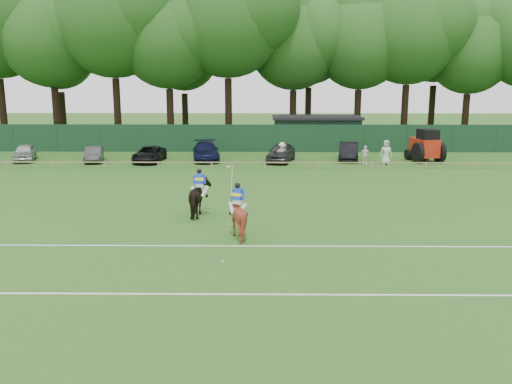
{
  "coord_description": "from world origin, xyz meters",
  "views": [
    {
      "loc": [
        0.78,
        -22.1,
        6.79
      ],
      "look_at": [
        0.5,
        3.0,
        1.4
      ],
      "focal_mm": 38.0,
      "sensor_mm": 36.0,
      "label": 1
    }
  ],
  "objects_px": {
    "horse_dark": "(200,198)",
    "polo_ball": "(223,261)",
    "estate_black": "(349,151)",
    "spectator_right": "(386,152)",
    "suv_black": "(149,154)",
    "spectator_mid": "(365,155)",
    "utility_shed": "(316,132)",
    "tractor": "(425,146)",
    "sedan_silver": "(25,153)",
    "hatch_grey": "(281,152)",
    "horse_chestnut": "(238,216)",
    "spectator_left": "(282,153)",
    "sedan_grey": "(94,154)",
    "sedan_navy": "(206,151)"
  },
  "relations": [
    {
      "from": "horse_dark",
      "to": "spectator_left",
      "type": "relative_size",
      "value": 1.31
    },
    {
      "from": "sedan_navy",
      "to": "tractor",
      "type": "relative_size",
      "value": 1.47
    },
    {
      "from": "spectator_mid",
      "to": "utility_shed",
      "type": "xyz_separation_m",
      "value": [
        -2.77,
        10.37,
        0.78
      ]
    },
    {
      "from": "horse_chestnut",
      "to": "spectator_mid",
      "type": "relative_size",
      "value": 1.24
    },
    {
      "from": "sedan_navy",
      "to": "spectator_mid",
      "type": "distance_m",
      "value": 12.82
    },
    {
      "from": "polo_ball",
      "to": "utility_shed",
      "type": "relative_size",
      "value": 0.01
    },
    {
      "from": "sedan_navy",
      "to": "spectator_right",
      "type": "bearing_deg",
      "value": -16.36
    },
    {
      "from": "suv_black",
      "to": "horse_chestnut",
      "type": "bearing_deg",
      "value": -67.57
    },
    {
      "from": "hatch_grey",
      "to": "spectator_mid",
      "type": "relative_size",
      "value": 2.94
    },
    {
      "from": "sedan_silver",
      "to": "utility_shed",
      "type": "height_order",
      "value": "utility_shed"
    },
    {
      "from": "tractor",
      "to": "spectator_mid",
      "type": "bearing_deg",
      "value": -172.91
    },
    {
      "from": "sedan_grey",
      "to": "tractor",
      "type": "xyz_separation_m",
      "value": [
        26.74,
        0.22,
        0.63
      ]
    },
    {
      "from": "horse_chestnut",
      "to": "estate_black",
      "type": "distance_m",
      "value": 23.48
    },
    {
      "from": "hatch_grey",
      "to": "suv_black",
      "type": "bearing_deg",
      "value": -165.02
    },
    {
      "from": "sedan_grey",
      "to": "horse_dark",
      "type": "bearing_deg",
      "value": -71.31
    },
    {
      "from": "estate_black",
      "to": "utility_shed",
      "type": "bearing_deg",
      "value": 113.17
    },
    {
      "from": "hatch_grey",
      "to": "sedan_navy",
      "type": "bearing_deg",
      "value": -173.13
    },
    {
      "from": "utility_shed",
      "to": "tractor",
      "type": "xyz_separation_m",
      "value": [
        7.93,
        -8.67,
        -0.29
      ]
    },
    {
      "from": "suv_black",
      "to": "spectator_right",
      "type": "xyz_separation_m",
      "value": [
        18.77,
        -1.1,
        0.33
      ]
    },
    {
      "from": "suv_black",
      "to": "spectator_right",
      "type": "distance_m",
      "value": 18.8
    },
    {
      "from": "horse_dark",
      "to": "horse_chestnut",
      "type": "distance_m",
      "value": 4.07
    },
    {
      "from": "estate_black",
      "to": "utility_shed",
      "type": "relative_size",
      "value": 0.52
    },
    {
      "from": "horse_chestnut",
      "to": "spectator_left",
      "type": "bearing_deg",
      "value": -70.25
    },
    {
      "from": "tractor",
      "to": "horse_dark",
      "type": "bearing_deg",
      "value": -143.77
    },
    {
      "from": "polo_ball",
      "to": "tractor",
      "type": "distance_m",
      "value": 28.41
    },
    {
      "from": "sedan_grey",
      "to": "spectator_mid",
      "type": "height_order",
      "value": "spectator_mid"
    },
    {
      "from": "horse_dark",
      "to": "polo_ball",
      "type": "bearing_deg",
      "value": 102.34
    },
    {
      "from": "suv_black",
      "to": "estate_black",
      "type": "distance_m",
      "value": 16.27
    },
    {
      "from": "spectator_left",
      "to": "suv_black",
      "type": "bearing_deg",
      "value": 160.49
    },
    {
      "from": "horse_chestnut",
      "to": "tractor",
      "type": "distance_m",
      "value": 25.44
    },
    {
      "from": "suv_black",
      "to": "polo_ball",
      "type": "relative_size",
      "value": 50.21
    },
    {
      "from": "horse_chestnut",
      "to": "sedan_navy",
      "type": "distance_m",
      "value": 22.06
    },
    {
      "from": "sedan_silver",
      "to": "spectator_left",
      "type": "xyz_separation_m",
      "value": [
        20.96,
        -1.25,
        0.18
      ]
    },
    {
      "from": "polo_ball",
      "to": "suv_black",
      "type": "bearing_deg",
      "value": 107.61
    },
    {
      "from": "horse_chestnut",
      "to": "spectator_right",
      "type": "xyz_separation_m",
      "value": [
        10.72,
        19.7,
        0.01
      ]
    },
    {
      "from": "estate_black",
      "to": "horse_dark",
      "type": "bearing_deg",
      "value": -109.61
    },
    {
      "from": "estate_black",
      "to": "spectator_right",
      "type": "relative_size",
      "value": 2.3
    },
    {
      "from": "sedan_navy",
      "to": "horse_chestnut",
      "type": "bearing_deg",
      "value": -88.8
    },
    {
      "from": "polo_ball",
      "to": "sedan_navy",
      "type": "bearing_deg",
      "value": 97.2
    },
    {
      "from": "sedan_silver",
      "to": "polo_ball",
      "type": "distance_m",
      "value": 30.36
    },
    {
      "from": "suv_black",
      "to": "spectator_mid",
      "type": "xyz_separation_m",
      "value": [
        17.07,
        -1.38,
        0.13
      ]
    },
    {
      "from": "sedan_navy",
      "to": "utility_shed",
      "type": "relative_size",
      "value": 0.61
    },
    {
      "from": "horse_chestnut",
      "to": "estate_black",
      "type": "xyz_separation_m",
      "value": [
        8.18,
        22.01,
        -0.22
      ]
    },
    {
      "from": "sedan_silver",
      "to": "spectator_left",
      "type": "height_order",
      "value": "spectator_left"
    },
    {
      "from": "spectator_left",
      "to": "spectator_right",
      "type": "distance_m",
      "value": 8.11
    },
    {
      "from": "estate_black",
      "to": "tractor",
      "type": "distance_m",
      "value": 6.09
    },
    {
      "from": "suv_black",
      "to": "hatch_grey",
      "type": "relative_size",
      "value": 1.01
    },
    {
      "from": "spectator_right",
      "to": "sedan_silver",
      "type": "bearing_deg",
      "value": 175.48
    },
    {
      "from": "suv_black",
      "to": "spectator_right",
      "type": "bearing_deg",
      "value": -2.07
    },
    {
      "from": "suv_black",
      "to": "utility_shed",
      "type": "bearing_deg",
      "value": 33.43
    }
  ]
}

